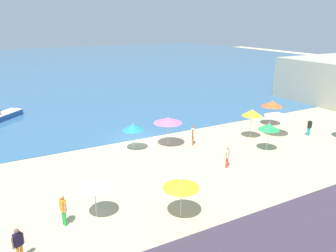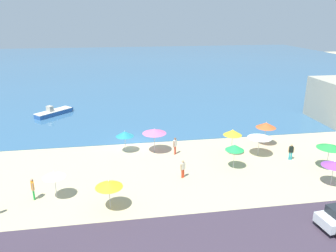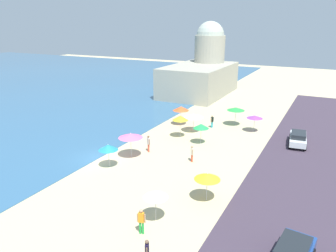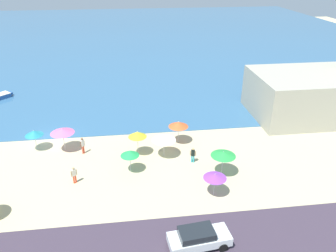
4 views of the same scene
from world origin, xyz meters
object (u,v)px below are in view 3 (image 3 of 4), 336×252
bather_1 (148,143)px  harbor_fortress (203,71)px  beach_umbrella_9 (201,126)px  bather_5 (141,220)px  beach_umbrella_3 (108,147)px  beach_umbrella_8 (180,118)px  bather_2 (212,121)px  beach_umbrella_5 (131,136)px  beach_umbrella_1 (181,108)px  beach_umbrella_6 (156,194)px  beach_umbrella_2 (207,176)px  bather_4 (147,251)px  beach_umbrella_0 (194,116)px  beach_umbrella_7 (255,117)px  parked_car_1 (298,138)px  bather_0 (192,153)px  beach_umbrella_4 (236,109)px

bather_1 → harbor_fortress: bearing=11.3°
beach_umbrella_9 → bather_5: size_ratio=1.35×
beach_umbrella_3 → beach_umbrella_9: (9.62, -5.29, 0.07)m
beach_umbrella_8 → bather_2: beach_umbrella_8 is taller
beach_umbrella_5 → bather_1: size_ratio=1.43×
beach_umbrella_1 → bather_1: beach_umbrella_1 is taller
beach_umbrella_5 → beach_umbrella_6: 11.36m
beach_umbrella_2 → bather_4: 8.10m
beach_umbrella_5 → beach_umbrella_9: bearing=-35.5°
harbor_fortress → beach_umbrella_0: bearing=-161.1°
beach_umbrella_0 → beach_umbrella_7: size_ratio=1.10×
beach_umbrella_8 → bather_2: (5.22, -2.03, -1.47)m
beach_umbrella_3 → beach_umbrella_9: bearing=-28.8°
beach_umbrella_9 → parked_car_1: 10.64m
bather_2 → harbor_fortress: bearing=24.8°
beach_umbrella_9 → bather_0: size_ratio=1.44×
beach_umbrella_3 → beach_umbrella_7: size_ratio=1.07×
beach_umbrella_5 → beach_umbrella_7: 16.27m
beach_umbrella_1 → beach_umbrella_3: 14.86m
beach_umbrella_8 → beach_umbrella_7: bearing=-50.0°
parked_car_1 → harbor_fortress: size_ratio=0.26×
bather_2 → bather_5: (-22.87, -3.57, 0.09)m
beach_umbrella_0 → parked_car_1: beach_umbrella_0 is taller
beach_umbrella_9 → bather_4: bearing=-166.8°
beach_umbrella_9 → bather_2: (6.05, 0.88, -1.14)m
beach_umbrella_1 → beach_umbrella_6: 21.78m
beach_umbrella_3 → bather_1: size_ratio=1.29×
beach_umbrella_5 → bather_2: 13.38m
beach_umbrella_3 → parked_car_1: beach_umbrella_3 is taller
bather_1 → beach_umbrella_9: bearing=-39.6°
beach_umbrella_6 → bather_4: 4.43m
beach_umbrella_9 → bather_4: size_ratio=1.45×
beach_umbrella_1 → parked_car_1: bearing=-93.4°
beach_umbrella_7 → bather_5: bearing=176.2°
beach_umbrella_5 → beach_umbrella_9: 8.21m
bather_2 → bather_5: bearing=-171.1°
beach_umbrella_7 → bather_5: size_ratio=1.22×
beach_umbrella_7 → bather_5: (-23.66, 1.58, -0.91)m
beach_umbrella_0 → bather_2: 3.24m
beach_umbrella_4 → beach_umbrella_6: 23.50m
beach_umbrella_0 → parked_car_1: (0.97, -11.95, -1.22)m
beach_umbrella_5 → beach_umbrella_7: (13.52, -9.04, -0.37)m
beach_umbrella_2 → bather_2: 18.12m
beach_umbrella_1 → bather_4: size_ratio=1.57×
beach_umbrella_5 → bather_0: 6.25m
beach_umbrella_8 → harbor_fortress: size_ratio=0.16×
beach_umbrella_2 → beach_umbrella_5: (4.40, 9.69, 0.27)m
bather_5 → parked_car_1: size_ratio=0.40×
bather_5 → beach_umbrella_7: bearing=-3.8°
beach_umbrella_3 → bather_0: bearing=-53.8°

